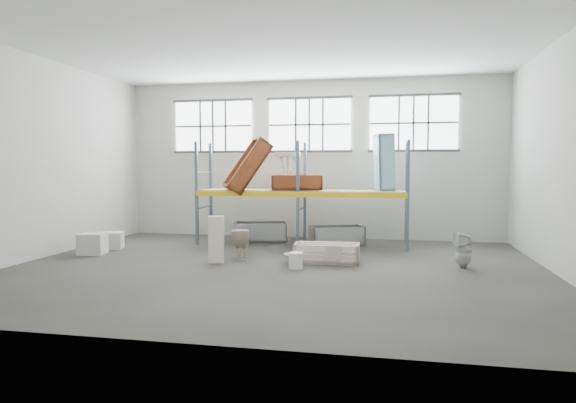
% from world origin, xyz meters
% --- Properties ---
extents(floor, '(12.00, 10.00, 0.10)m').
position_xyz_m(floor, '(0.00, 0.00, -0.05)').
color(floor, '#49453E').
rests_on(floor, ground).
extents(ceiling, '(12.00, 10.00, 0.10)m').
position_xyz_m(ceiling, '(0.00, 0.00, 5.05)').
color(ceiling, silver).
rests_on(ceiling, ground).
extents(wall_back, '(12.00, 0.10, 5.00)m').
position_xyz_m(wall_back, '(0.00, 5.05, 2.50)').
color(wall_back, beige).
rests_on(wall_back, ground).
extents(wall_front, '(12.00, 0.10, 5.00)m').
position_xyz_m(wall_front, '(0.00, -5.05, 2.50)').
color(wall_front, '#9D9C90').
rests_on(wall_front, ground).
extents(wall_left, '(0.10, 10.00, 5.00)m').
position_xyz_m(wall_left, '(-6.05, 0.00, 2.50)').
color(wall_left, '#BBBAAD').
rests_on(wall_left, ground).
extents(wall_right, '(0.10, 10.00, 5.00)m').
position_xyz_m(wall_right, '(6.05, 0.00, 2.50)').
color(wall_right, '#A6A599').
rests_on(wall_right, ground).
extents(window_left, '(2.60, 0.04, 1.60)m').
position_xyz_m(window_left, '(-3.20, 4.94, 3.60)').
color(window_left, white).
rests_on(window_left, wall_back).
extents(window_mid, '(2.60, 0.04, 1.60)m').
position_xyz_m(window_mid, '(0.00, 4.94, 3.60)').
color(window_mid, white).
rests_on(window_mid, wall_back).
extents(window_right, '(2.60, 0.04, 1.60)m').
position_xyz_m(window_right, '(3.20, 4.94, 3.60)').
color(window_right, white).
rests_on(window_right, wall_back).
extents(rack_upright_la, '(0.08, 0.08, 3.00)m').
position_xyz_m(rack_upright_la, '(-3.00, 2.90, 1.50)').
color(rack_upright_la, slate).
rests_on(rack_upright_la, floor).
extents(rack_upright_lb, '(0.08, 0.08, 3.00)m').
position_xyz_m(rack_upright_lb, '(-3.00, 4.10, 1.50)').
color(rack_upright_lb, slate).
rests_on(rack_upright_lb, floor).
extents(rack_upright_ma, '(0.08, 0.08, 3.00)m').
position_xyz_m(rack_upright_ma, '(0.00, 2.90, 1.50)').
color(rack_upright_ma, slate).
rests_on(rack_upright_ma, floor).
extents(rack_upright_mb, '(0.08, 0.08, 3.00)m').
position_xyz_m(rack_upright_mb, '(0.00, 4.10, 1.50)').
color(rack_upright_mb, slate).
rests_on(rack_upright_mb, floor).
extents(rack_upright_ra, '(0.08, 0.08, 3.00)m').
position_xyz_m(rack_upright_ra, '(3.00, 2.90, 1.50)').
color(rack_upright_ra, slate).
rests_on(rack_upright_ra, floor).
extents(rack_upright_rb, '(0.08, 0.08, 3.00)m').
position_xyz_m(rack_upright_rb, '(3.00, 4.10, 1.50)').
color(rack_upright_rb, slate).
rests_on(rack_upright_rb, floor).
extents(rack_beam_front, '(6.00, 0.10, 0.14)m').
position_xyz_m(rack_beam_front, '(0.00, 2.90, 1.50)').
color(rack_beam_front, yellow).
rests_on(rack_beam_front, floor).
extents(rack_beam_back, '(6.00, 0.10, 0.14)m').
position_xyz_m(rack_beam_back, '(0.00, 4.10, 1.50)').
color(rack_beam_back, yellow).
rests_on(rack_beam_back, floor).
extents(shelf_deck, '(5.90, 1.10, 0.03)m').
position_xyz_m(shelf_deck, '(0.00, 3.50, 1.58)').
color(shelf_deck, gray).
rests_on(shelf_deck, floor).
extents(wet_patch, '(1.80, 1.80, 0.00)m').
position_xyz_m(wet_patch, '(0.00, 2.70, 0.00)').
color(wet_patch, black).
rests_on(wet_patch, floor).
extents(bathtub_beige, '(1.56, 0.78, 0.45)m').
position_xyz_m(bathtub_beige, '(1.07, 0.88, 0.23)').
color(bathtub_beige, '#FADFD3').
rests_on(bathtub_beige, floor).
extents(cistern_spare, '(0.39, 0.22, 0.36)m').
position_xyz_m(cistern_spare, '(1.26, 0.55, 0.28)').
color(cistern_spare, beige).
rests_on(cistern_spare, bathtub_beige).
extents(sink_in_tub, '(0.61, 0.61, 0.16)m').
position_xyz_m(sink_in_tub, '(0.31, 0.56, 0.16)').
color(sink_in_tub, beige).
rests_on(sink_in_tub, bathtub_beige).
extents(toilet_beige, '(0.57, 0.81, 0.75)m').
position_xyz_m(toilet_beige, '(-1.09, 0.99, 0.38)').
color(toilet_beige, beige).
rests_on(toilet_beige, floor).
extents(cistern_tall, '(0.40, 0.31, 1.11)m').
position_xyz_m(cistern_tall, '(-1.51, 0.35, 0.56)').
color(cistern_tall, silver).
rests_on(cistern_tall, floor).
extents(toilet_white, '(0.47, 0.46, 0.80)m').
position_xyz_m(toilet_white, '(4.17, 0.87, 0.40)').
color(toilet_white, silver).
rests_on(toilet_white, floor).
extents(steel_tub_left, '(1.71, 1.05, 0.58)m').
position_xyz_m(steel_tub_left, '(-1.33, 3.89, 0.29)').
color(steel_tub_left, '#989B9F').
rests_on(steel_tub_left, floor).
extents(steel_tub_right, '(1.68, 1.24, 0.56)m').
position_xyz_m(steel_tub_right, '(1.03, 3.56, 0.28)').
color(steel_tub_right, '#B0B4B8').
rests_on(steel_tub_right, floor).
extents(rust_tub_flat, '(1.57, 0.96, 0.41)m').
position_xyz_m(rust_tub_flat, '(-0.13, 3.45, 1.82)').
color(rust_tub_flat, brown).
rests_on(rust_tub_flat, shelf_deck).
extents(rust_tub_tilted, '(1.60, 1.38, 1.69)m').
position_xyz_m(rust_tub_tilted, '(-1.56, 3.26, 2.29)').
color(rust_tub_tilted, brown).
rests_on(rust_tub_tilted, shelf_deck).
extents(sink_on_shelf, '(0.75, 0.59, 0.64)m').
position_xyz_m(sink_on_shelf, '(-0.36, 3.31, 2.09)').
color(sink_on_shelf, silver).
rests_on(sink_on_shelf, rust_tub_flat).
extents(blue_tub_upright, '(0.67, 0.85, 1.61)m').
position_xyz_m(blue_tub_upright, '(2.35, 3.66, 2.40)').
color(blue_tub_upright, '#89B5CC').
rests_on(blue_tub_upright, shelf_deck).
extents(bucket, '(0.41, 0.41, 0.36)m').
position_xyz_m(bucket, '(0.47, 0.02, 0.18)').
color(bucket, white).
rests_on(bucket, floor).
extents(carton_near, '(0.72, 0.65, 0.55)m').
position_xyz_m(carton_near, '(-5.06, 0.80, 0.27)').
color(carton_near, beige).
rests_on(carton_near, floor).
extents(carton_far, '(0.71, 0.71, 0.47)m').
position_xyz_m(carton_far, '(-5.02, 1.70, 0.23)').
color(carton_far, beige).
rests_on(carton_far, floor).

